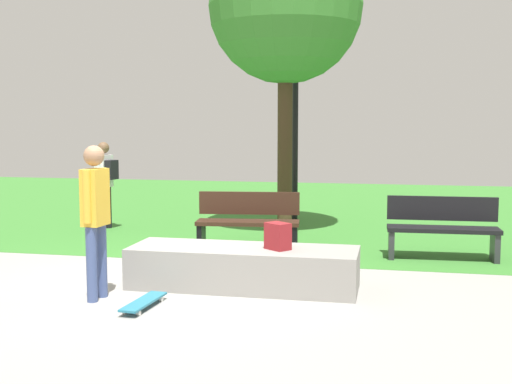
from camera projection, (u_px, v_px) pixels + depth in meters
name	position (u px, v px, depth m)	size (l,w,h in m)	color
ground_plane	(167.00, 284.00, 8.04)	(28.00, 28.00, 0.00)	gray
grass_lawn	(276.00, 206.00, 15.51)	(26.60, 12.64, 0.01)	#387A2D
concrete_ledge	(243.00, 267.00, 7.85)	(2.76, 0.89, 0.50)	gray
backpack_on_ledge	(278.00, 236.00, 7.69)	(0.28, 0.20, 0.32)	maroon
skater_performing_trick	(95.00, 210.00, 7.24)	(0.23, 0.43, 1.75)	#3F5184
skateboard_by_ledge	(144.00, 302.00, 7.01)	(0.26, 0.81, 0.08)	teal
park_bench_far_left	(248.00, 220.00, 10.14)	(1.64, 0.65, 0.91)	#331E14
park_bench_far_right	(442.00, 226.00, 9.50)	(1.62, 0.53, 0.91)	black
tree_slender_maple	(286.00, 8.00, 11.53)	(2.75, 2.75, 5.45)	#42301E
lamp_post	(296.00, 74.00, 13.02)	(0.28, 0.28, 5.01)	black
pedestrian_with_backpack	(105.00, 177.00, 12.12)	(0.38, 0.43, 1.64)	black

